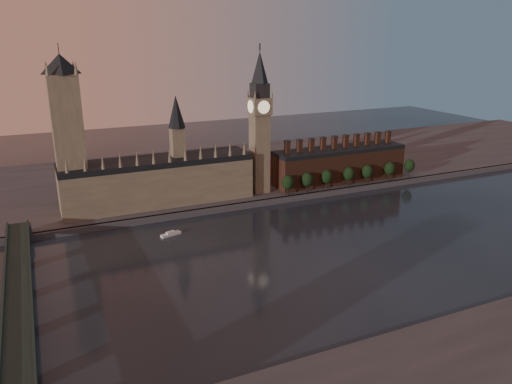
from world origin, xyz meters
TOP-DOWN VIEW (x-y plane):
  - ground at (0.00, 0.00)m, footprint 900.00×900.00m
  - north_bank at (0.00, 178.04)m, footprint 900.00×182.00m
  - palace_of_westminster at (-64.41, 114.91)m, footprint 130.00×30.30m
  - victoria_tower at (-120.00, 115.00)m, footprint 24.00×24.00m
  - big_ben at (10.00, 110.00)m, footprint 15.00×15.00m
  - chimney_block at (80.00, 110.00)m, footprint 110.00×25.00m
  - embankment_tree_0 at (25.25, 93.70)m, footprint 8.60×8.60m
  - embankment_tree_1 at (41.98, 94.35)m, footprint 8.60×8.60m
  - embankment_tree_2 at (59.60, 95.20)m, footprint 8.60×8.60m
  - embankment_tree_3 at (79.49, 94.97)m, footprint 8.60×8.60m
  - embankment_tree_4 at (96.71, 94.72)m, footprint 8.60×8.60m
  - embankment_tree_5 at (118.60, 94.53)m, footprint 8.60×8.60m
  - embankment_tree_6 at (139.60, 95.45)m, footprint 8.60×8.60m
  - westminster_bridge at (-155.00, -2.70)m, footprint 14.00×200.00m
  - river_boat at (-71.31, 62.97)m, footprint 13.25×6.87m

SIDE VIEW (x-z plane):
  - ground at x=0.00m, z-range 0.00..0.00m
  - river_boat at x=-71.31m, z-range -0.30..2.25m
  - north_bank at x=0.00m, z-range 0.00..4.00m
  - westminster_bridge at x=-155.00m, z-range 1.66..13.21m
  - embankment_tree_0 at x=25.25m, z-range 6.03..20.91m
  - embankment_tree_1 at x=41.98m, z-range 6.03..20.91m
  - embankment_tree_2 at x=59.60m, z-range 6.03..20.91m
  - embankment_tree_3 at x=79.49m, z-range 6.03..20.91m
  - embankment_tree_4 at x=96.71m, z-range 6.03..20.91m
  - embankment_tree_5 at x=118.60m, z-range 6.03..20.91m
  - embankment_tree_6 at x=139.60m, z-range 6.03..20.91m
  - chimney_block at x=80.00m, z-range -0.68..36.32m
  - palace_of_westminster at x=-64.41m, z-range -15.37..58.63m
  - big_ben at x=10.00m, z-range 3.33..110.33m
  - victoria_tower at x=-120.00m, z-range 5.09..113.09m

